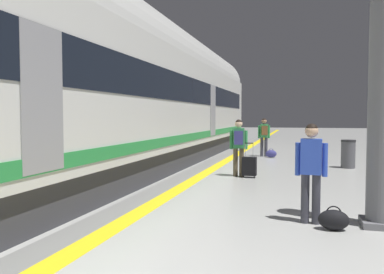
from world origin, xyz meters
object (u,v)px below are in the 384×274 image
at_px(suitcase_mid, 249,166).
at_px(platform_pillar, 383,112).
at_px(passenger_near, 311,166).
at_px(high_speed_train, 110,84).
at_px(passenger_mid, 239,143).
at_px(duffel_bag_near, 334,220).
at_px(duffel_bag_far, 271,154).
at_px(passenger_far, 264,134).
at_px(waste_bin, 348,154).

xyz_separation_m(suitcase_mid, platform_pillar, (2.52, -4.26, 1.41)).
bearing_deg(passenger_near, suitcase_mid, 108.94).
distance_m(high_speed_train, passenger_mid, 3.82).
xyz_separation_m(duffel_bag_near, suitcase_mid, (-1.81, 4.64, 0.16)).
height_order(duffel_bag_far, platform_pillar, platform_pillar).
bearing_deg(passenger_far, duffel_bag_near, -79.51).
bearing_deg(passenger_far, suitcase_mid, -88.76).
bearing_deg(passenger_mid, platform_pillar, -57.21).
bearing_deg(high_speed_train, platform_pillar, -26.65).
height_order(duffel_bag_near, passenger_far, passenger_far).
relative_size(passenger_near, duffel_bag_far, 3.53).
distance_m(suitcase_mid, duffel_bag_far, 5.53).
bearing_deg(high_speed_train, duffel_bag_far, 61.23).
bearing_deg(passenger_mid, high_speed_train, -156.81).
height_order(duffel_bag_far, waste_bin, waste_bin).
xyz_separation_m(duffel_bag_near, passenger_mid, (-2.13, 4.78, 0.78)).
bearing_deg(duffel_bag_near, passenger_far, 100.49).
bearing_deg(duffel_bag_near, passenger_mid, 114.01).
distance_m(duffel_bag_near, waste_bin, 7.55).
xyz_separation_m(passenger_mid, platform_pillar, (2.83, -4.40, 0.79)).
bearing_deg(waste_bin, passenger_near, -100.41).
distance_m(passenger_near, platform_pillar, 1.31).
height_order(suitcase_mid, duffel_bag_far, suitcase_mid).
xyz_separation_m(high_speed_train, duffel_bag_near, (5.33, -3.41, -2.35)).
bearing_deg(passenger_mid, suitcase_mid, -23.88).
distance_m(passenger_near, passenger_far, 10.31).
bearing_deg(suitcase_mid, duffel_bag_near, -68.67).
relative_size(duffel_bag_near, suitcase_mid, 0.46).
distance_m(high_speed_train, duffel_bag_far, 8.05).
distance_m(passenger_near, waste_bin, 7.32).
distance_m(passenger_near, duffel_bag_near, 0.87).
bearing_deg(passenger_near, high_speed_train, 148.08).
distance_m(passenger_mid, passenger_far, 5.69).
relative_size(passenger_near, waste_bin, 1.71).
height_order(passenger_near, passenger_mid, passenger_mid).
relative_size(duffel_bag_near, duffel_bag_far, 1.00).
bearing_deg(duffel_bag_near, high_speed_train, 147.37).
bearing_deg(duffel_bag_near, platform_pillar, 28.81).
relative_size(passenger_near, suitcase_mid, 1.63).
relative_size(high_speed_train, platform_pillar, 8.71).
bearing_deg(passenger_far, high_speed_train, -115.67).
relative_size(duffel_bag_near, waste_bin, 0.48).
bearing_deg(high_speed_train, passenger_mid, 23.19).
bearing_deg(suitcase_mid, passenger_near, -71.06).
xyz_separation_m(passenger_near, duffel_bag_far, (-1.30, 9.87, -0.75)).
relative_size(passenger_mid, passenger_far, 0.99).
xyz_separation_m(high_speed_train, passenger_mid, (3.20, 1.37, -1.57)).
distance_m(passenger_mid, suitcase_mid, 0.71).
bearing_deg(passenger_far, waste_bin, -45.48).
relative_size(duffel_bag_near, passenger_far, 0.28).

